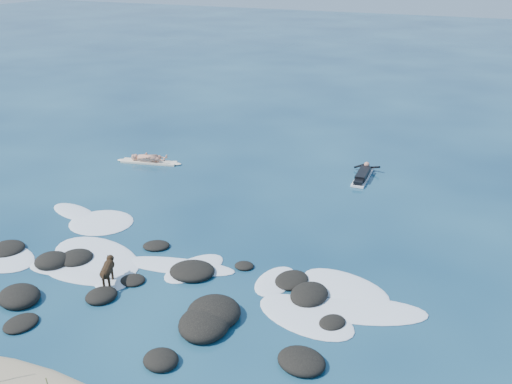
% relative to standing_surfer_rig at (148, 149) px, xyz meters
% --- Properties ---
extents(ground, '(160.00, 160.00, 0.00)m').
position_rel_standing_surfer_rig_xyz_m(ground, '(6.17, -7.05, -0.71)').
color(ground, '#0A2642').
rests_on(ground, ground).
extents(reef_rocks, '(12.53, 6.23, 0.62)m').
position_rel_standing_surfer_rig_xyz_m(reef_rocks, '(6.74, -9.46, -0.60)').
color(reef_rocks, black).
rests_on(reef_rocks, ground).
extents(breaking_foam, '(15.17, 5.84, 0.12)m').
position_rel_standing_surfer_rig_xyz_m(breaking_foam, '(5.86, -7.86, -0.70)').
color(breaking_foam, white).
rests_on(breaking_foam, ground).
extents(standing_surfer_rig, '(3.15, 1.14, 1.81)m').
position_rel_standing_surfer_rig_xyz_m(standing_surfer_rig, '(0.00, 0.00, 0.00)').
color(standing_surfer_rig, '#FFEDCB').
rests_on(standing_surfer_rig, ground).
extents(paddling_surfer_rig, '(1.21, 2.71, 0.47)m').
position_rel_standing_surfer_rig_xyz_m(paddling_surfer_rig, '(9.69, 2.24, -0.55)').
color(paddling_surfer_rig, white).
rests_on(paddling_surfer_rig, ground).
extents(dog, '(0.66, 1.16, 0.79)m').
position_rel_standing_surfer_rig_xyz_m(dog, '(4.92, -9.38, -0.19)').
color(dog, black).
rests_on(dog, ground).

